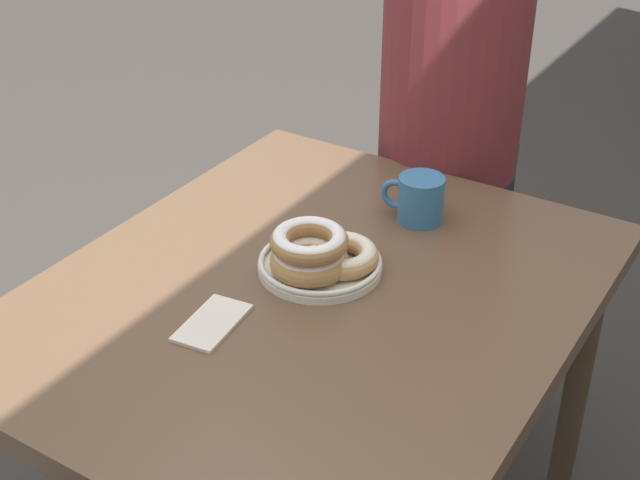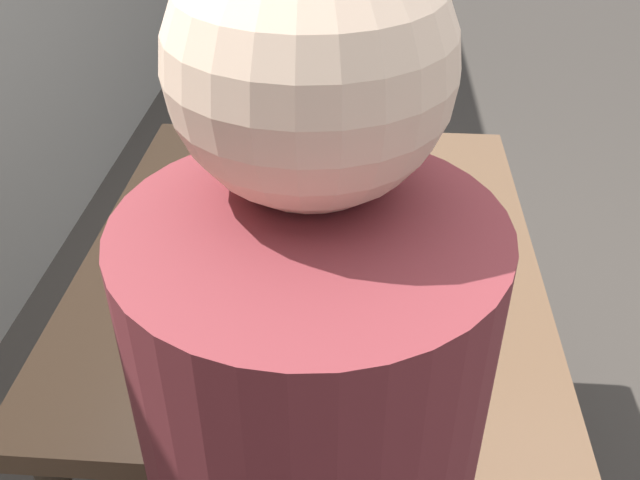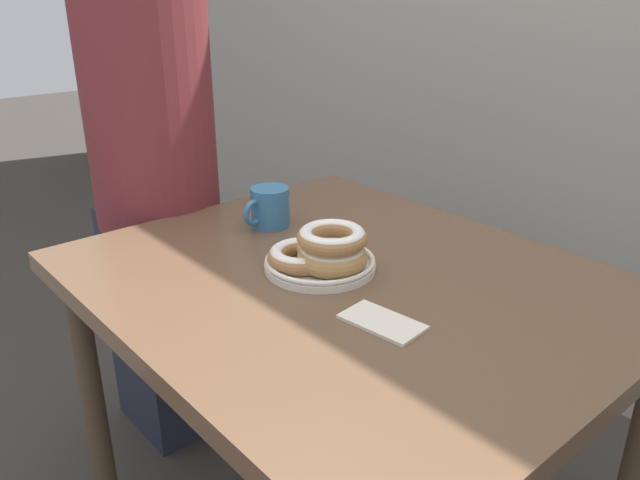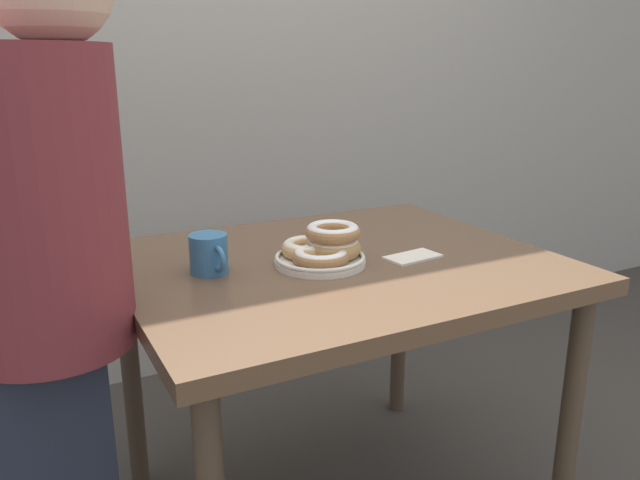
{
  "view_description": "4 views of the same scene",
  "coord_description": "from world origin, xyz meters",
  "px_view_note": "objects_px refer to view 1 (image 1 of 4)",
  "views": [
    {
      "loc": [
        1.03,
        0.76,
        1.55
      ],
      "look_at": [
        -0.06,
        0.08,
        0.78
      ],
      "focal_mm": 50.0,
      "sensor_mm": 36.0,
      "label": 1
    },
    {
      "loc": [
        -1.09,
        0.01,
        1.51
      ],
      "look_at": [
        -0.06,
        0.08,
        0.78
      ],
      "focal_mm": 40.0,
      "sensor_mm": 36.0,
      "label": 2
    },
    {
      "loc": [
        0.76,
        -0.63,
        1.23
      ],
      "look_at": [
        -0.06,
        0.08,
        0.78
      ],
      "focal_mm": 35.0,
      "sensor_mm": 36.0,
      "label": 3
    },
    {
      "loc": [
        -0.7,
        -1.15,
        1.18
      ],
      "look_at": [
        -0.06,
        0.08,
        0.78
      ],
      "focal_mm": 35.0,
      "sensor_mm": 36.0,
      "label": 4
    }
  ],
  "objects_px": {
    "donut_plate": "(317,254)",
    "person_figure": "(452,127)",
    "dining_table": "(312,328)",
    "napkin": "(212,323)",
    "coffee_mug": "(419,198)"
  },
  "relations": [
    {
      "from": "coffee_mug",
      "to": "napkin",
      "type": "bearing_deg",
      "value": -14.74
    },
    {
      "from": "person_figure",
      "to": "napkin",
      "type": "height_order",
      "value": "person_figure"
    },
    {
      "from": "donut_plate",
      "to": "dining_table",
      "type": "bearing_deg",
      "value": 21.76
    },
    {
      "from": "dining_table",
      "to": "person_figure",
      "type": "relative_size",
      "value": 0.71
    },
    {
      "from": "donut_plate",
      "to": "person_figure",
      "type": "bearing_deg",
      "value": -176.6
    },
    {
      "from": "person_figure",
      "to": "napkin",
      "type": "bearing_deg",
      "value": -1.66
    },
    {
      "from": "coffee_mug",
      "to": "person_figure",
      "type": "height_order",
      "value": "person_figure"
    },
    {
      "from": "dining_table",
      "to": "coffee_mug",
      "type": "height_order",
      "value": "coffee_mug"
    },
    {
      "from": "donut_plate",
      "to": "coffee_mug",
      "type": "height_order",
      "value": "donut_plate"
    },
    {
      "from": "coffee_mug",
      "to": "dining_table",
      "type": "bearing_deg",
      "value": -8.29
    },
    {
      "from": "donut_plate",
      "to": "person_figure",
      "type": "xyz_separation_m",
      "value": [
        -0.61,
        -0.04,
        -0.01
      ]
    },
    {
      "from": "dining_table",
      "to": "napkin",
      "type": "xyz_separation_m",
      "value": [
        0.17,
        -0.08,
        0.08
      ]
    },
    {
      "from": "person_figure",
      "to": "napkin",
      "type": "distance_m",
      "value": 0.83
    },
    {
      "from": "donut_plate",
      "to": "coffee_mug",
      "type": "bearing_deg",
      "value": 166.19
    },
    {
      "from": "dining_table",
      "to": "person_figure",
      "type": "height_order",
      "value": "person_figure"
    }
  ]
}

